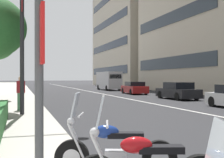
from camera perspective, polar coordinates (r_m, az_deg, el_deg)
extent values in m
cube|color=silver|center=(37.62, -3.84, -2.43)|extent=(110.00, 0.16, 0.01)
cube|color=#B2BCC6|center=(2.09, 19.16, -13.36)|extent=(0.45, 0.28, 0.44)
cube|color=black|center=(4.46, 9.19, -12.92)|extent=(0.39, 0.68, 0.10)
ellipsoid|color=#AD1116|center=(4.40, 4.60, -12.29)|extent=(0.36, 0.51, 0.24)
cylinder|color=silver|center=(4.35, -2.00, -14.52)|extent=(0.13, 0.32, 0.64)
cylinder|color=silver|center=(4.49, -1.96, -14.07)|extent=(0.13, 0.32, 0.64)
cylinder|color=silver|center=(4.33, -0.91, -8.47)|extent=(0.59, 0.20, 0.04)
sphere|color=silver|center=(4.35, -3.32, -10.02)|extent=(0.14, 0.14, 0.14)
cube|color=#B2BCC6|center=(4.30, -2.25, -6.09)|extent=(0.46, 0.24, 0.44)
cylinder|color=black|center=(5.64, -7.55, -14.37)|extent=(0.31, 0.63, 0.62)
cylinder|color=silver|center=(5.64, -7.55, -14.37)|extent=(0.22, 0.34, 0.31)
cylinder|color=black|center=(5.61, 8.93, -14.45)|extent=(0.31, 0.63, 0.62)
cylinder|color=silver|center=(5.61, 8.93, -14.45)|extent=(0.22, 0.34, 0.31)
cube|color=silver|center=(5.58, 0.67, -14.71)|extent=(0.37, 0.44, 0.28)
cube|color=black|center=(5.48, 2.58, -10.52)|extent=(0.41, 0.68, 0.10)
ellipsoid|color=navy|center=(5.48, -1.13, -9.89)|extent=(0.38, 0.51, 0.24)
cylinder|color=silver|center=(5.49, -6.83, -11.50)|extent=(0.14, 0.31, 0.64)
cylinder|color=silver|center=(5.63, -6.61, -11.21)|extent=(0.14, 0.31, 0.64)
cylinder|color=silver|center=(5.48, -5.89, -6.72)|extent=(0.58, 0.23, 0.04)
sphere|color=silver|center=(5.52, -7.76, -7.92)|extent=(0.14, 0.14, 0.14)
cube|color=#B2BCC6|center=(5.47, -6.93, -4.83)|extent=(0.46, 0.26, 0.44)
cylinder|color=black|center=(19.17, 18.41, -4.05)|extent=(0.63, 0.24, 0.62)
cube|color=black|center=(25.20, 12.27, -2.60)|extent=(4.27, 1.98, 0.70)
cube|color=black|center=(25.09, 12.39, -1.20)|extent=(2.11, 1.76, 0.53)
cylinder|color=black|center=(26.00, 9.09, -2.93)|extent=(0.63, 0.24, 0.62)
cylinder|color=black|center=(26.83, 12.27, -2.83)|extent=(0.63, 0.24, 0.62)
cylinder|color=black|center=(23.59, 12.27, -3.25)|extent=(0.63, 0.24, 0.62)
cylinder|color=black|center=(24.50, 15.64, -3.13)|extent=(0.63, 0.24, 0.62)
cube|color=maroon|center=(32.63, 4.20, -1.94)|extent=(4.42, 1.94, 0.72)
cube|color=black|center=(32.43, 4.31, -0.92)|extent=(2.15, 1.70, 0.45)
cylinder|color=black|center=(33.77, 2.14, -2.21)|extent=(0.63, 0.25, 0.62)
cylinder|color=black|center=(34.26, 4.68, -2.17)|extent=(0.63, 0.25, 0.62)
cylinder|color=black|center=(31.03, 3.66, -2.42)|extent=(0.63, 0.25, 0.62)
cylinder|color=black|center=(31.56, 6.40, -2.38)|extent=(0.63, 0.25, 0.62)
cube|color=#B7B7BC|center=(43.28, -0.64, -0.23)|extent=(6.01, 2.18, 2.37)
cube|color=black|center=(40.48, 0.67, 0.48)|extent=(0.09, 1.67, 0.56)
cylinder|color=black|center=(44.96, -2.53, -1.54)|extent=(0.73, 0.28, 0.72)
cylinder|color=black|center=(45.50, -0.36, -1.52)|extent=(0.73, 0.28, 0.72)
cylinder|color=black|center=(41.10, -0.94, -1.71)|extent=(0.73, 0.28, 0.72)
cylinder|color=black|center=(41.68, 1.40, -1.68)|extent=(0.73, 0.28, 0.72)
cylinder|color=#47494C|center=(2.16, -13.57, -7.64)|extent=(0.06, 0.06, 2.57)
cube|color=red|center=(2.16, -13.18, 7.97)|extent=(0.32, 0.02, 0.40)
cylinder|color=#232326|center=(13.99, -16.60, 12.75)|extent=(0.18, 0.18, 9.24)
cube|color=#B21E23|center=(14.41, -16.61, 13.81)|extent=(0.56, 0.03, 1.10)
cube|color=#3F724C|center=(15.50, -16.81, -4.08)|extent=(0.25, 0.33, 0.85)
cube|color=maroon|center=(15.46, -16.82, -1.43)|extent=(0.27, 0.41, 0.58)
sphere|color=beige|center=(15.46, -16.82, 0.08)|extent=(0.23, 0.23, 0.23)
cube|color=#2D3842|center=(38.11, 10.84, 3.01)|extent=(18.80, 0.08, 1.50)
cube|color=#2D3842|center=(38.78, 10.84, 11.19)|extent=(18.80, 0.08, 1.50)
cube|color=#232D3D|center=(63.90, -0.86, 1.61)|extent=(24.47, 0.08, 1.50)
cube|color=#232D3D|center=(64.22, -0.86, 6.12)|extent=(24.47, 0.08, 1.50)
cube|color=#232D3D|center=(64.94, -0.86, 10.57)|extent=(24.47, 0.08, 1.50)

